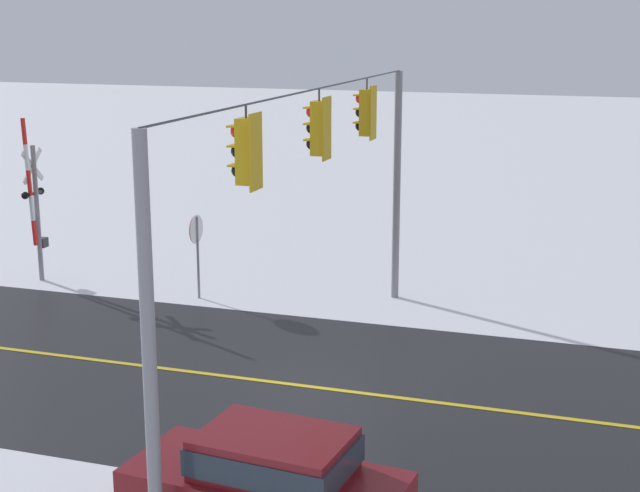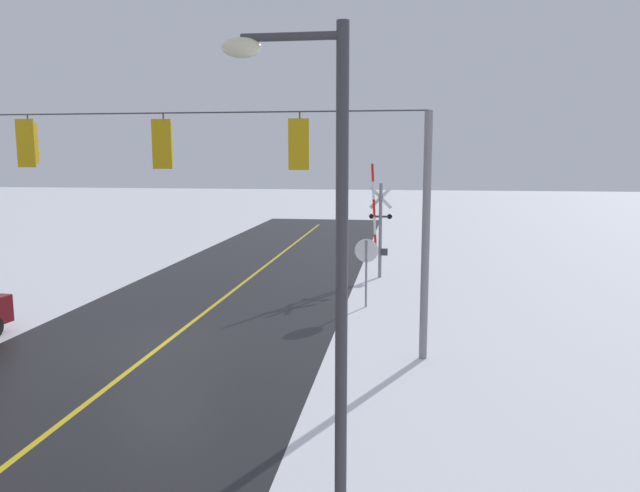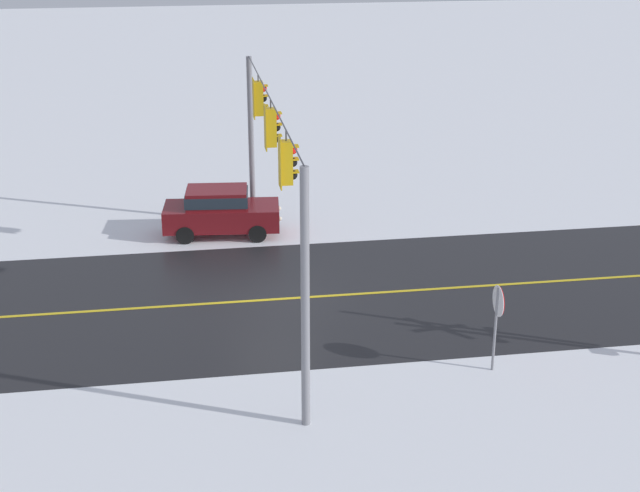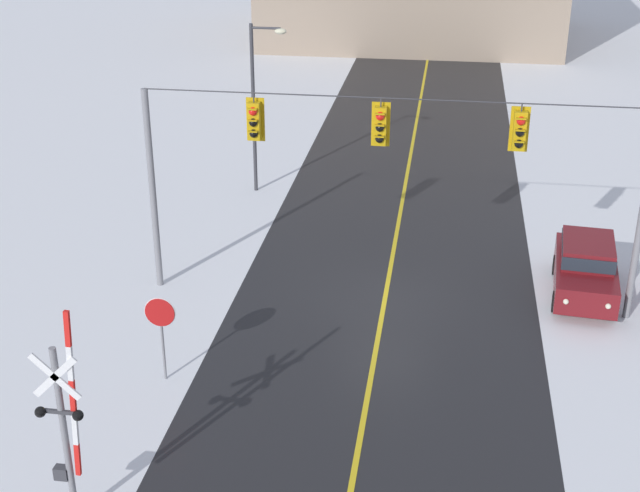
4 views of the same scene
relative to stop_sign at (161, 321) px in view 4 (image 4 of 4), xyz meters
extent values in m
plane|color=white|center=(5.21, 5.15, -1.71)|extent=(160.00, 160.00, 0.00)
cube|color=black|center=(5.21, 11.15, -1.71)|extent=(9.00, 80.00, 0.01)
cube|color=gold|center=(5.21, 11.15, -1.70)|extent=(0.14, 72.00, 0.01)
cylinder|color=gray|center=(-1.79, 5.15, 1.39)|extent=(0.20, 0.20, 6.20)
cylinder|color=#38383D|center=(5.21, 5.15, 4.49)|extent=(14.00, 0.04, 0.04)
cylinder|color=#38383D|center=(1.37, 5.15, 4.35)|extent=(0.04, 0.04, 0.27)
cube|color=#C6990F|center=(1.37, 5.15, 3.68)|extent=(0.34, 0.28, 1.08)
cube|color=#C6990F|center=(1.37, 5.31, 3.68)|extent=(0.52, 0.03, 1.26)
sphere|color=red|center=(1.37, 5.00, 4.00)|extent=(0.24, 0.24, 0.24)
cube|color=#C6990F|center=(1.37, 4.93, 4.08)|extent=(0.26, 0.16, 0.03)
sphere|color=black|center=(1.37, 5.00, 3.68)|extent=(0.24, 0.24, 0.24)
cube|color=#C6990F|center=(1.37, 4.93, 3.76)|extent=(0.26, 0.16, 0.03)
sphere|color=black|center=(1.37, 5.00, 3.36)|extent=(0.24, 0.24, 0.24)
cube|color=#C6990F|center=(1.37, 4.93, 3.44)|extent=(0.26, 0.16, 0.03)
cylinder|color=#38383D|center=(4.92, 5.15, 4.36)|extent=(0.04, 0.04, 0.25)
cube|color=#C6990F|center=(4.92, 5.15, 3.70)|extent=(0.34, 0.28, 1.08)
cube|color=#C6990F|center=(4.92, 5.31, 3.70)|extent=(0.52, 0.03, 1.26)
sphere|color=red|center=(4.92, 5.00, 4.02)|extent=(0.24, 0.24, 0.24)
cube|color=#C6990F|center=(4.92, 4.93, 4.10)|extent=(0.26, 0.16, 0.03)
sphere|color=black|center=(4.92, 5.00, 3.70)|extent=(0.24, 0.24, 0.24)
cube|color=#C6990F|center=(4.92, 4.93, 3.78)|extent=(0.26, 0.16, 0.03)
sphere|color=black|center=(4.92, 5.00, 3.38)|extent=(0.24, 0.24, 0.24)
cube|color=#C6990F|center=(4.92, 4.93, 3.46)|extent=(0.26, 0.16, 0.03)
cylinder|color=#38383D|center=(8.69, 5.15, 4.38)|extent=(0.04, 0.04, 0.22)
cube|color=#C6990F|center=(8.69, 5.15, 3.73)|extent=(0.34, 0.28, 1.08)
cube|color=#C6990F|center=(8.69, 5.31, 3.73)|extent=(0.52, 0.03, 1.26)
sphere|color=red|center=(8.69, 5.00, 4.05)|extent=(0.24, 0.24, 0.24)
cube|color=#C6990F|center=(8.69, 4.93, 4.13)|extent=(0.26, 0.16, 0.03)
sphere|color=black|center=(8.69, 5.00, 3.73)|extent=(0.24, 0.24, 0.24)
cube|color=#C6990F|center=(8.69, 4.93, 3.81)|extent=(0.26, 0.16, 0.03)
sphere|color=black|center=(8.69, 5.00, 3.41)|extent=(0.24, 0.24, 0.24)
cube|color=#C6990F|center=(8.69, 4.93, 3.49)|extent=(0.26, 0.16, 0.03)
cylinder|color=gray|center=(0.00, 0.02, -0.56)|extent=(0.07, 0.07, 2.30)
cylinder|color=#B71414|center=(0.00, -0.02, 0.24)|extent=(0.76, 0.03, 0.76)
cylinder|color=white|center=(0.00, 0.00, 0.24)|extent=(0.80, 0.02, 0.80)
cylinder|color=gray|center=(-0.24, -5.20, 0.29)|extent=(0.14, 0.14, 4.00)
cube|color=white|center=(-0.24, -5.25, 1.69)|extent=(0.98, 0.04, 0.98)
cube|color=white|center=(-0.24, -5.25, 1.69)|extent=(0.98, 0.04, 0.98)
cube|color=#38383D|center=(-0.24, -5.24, 0.89)|extent=(0.80, 0.06, 0.08)
sphere|color=black|center=(-0.62, -5.30, 0.89)|extent=(0.22, 0.22, 0.22)
sphere|color=black|center=(0.14, -5.30, 0.89)|extent=(0.22, 0.22, 0.22)
cube|color=red|center=(-0.05, -5.20, -0.24)|extent=(0.14, 0.08, 0.75)
cube|color=white|center=(-0.01, -5.20, 0.50)|extent=(0.14, 0.08, 0.75)
cube|color=red|center=(0.03, -5.20, 1.24)|extent=(0.14, 0.08, 0.75)
cube|color=white|center=(0.07, -5.20, 1.99)|extent=(0.14, 0.08, 0.75)
cube|color=red|center=(0.11, -5.20, 2.73)|extent=(0.14, 0.08, 0.75)
cube|color=#38383D|center=(-0.42, -5.20, -0.61)|extent=(0.28, 0.20, 0.28)
cube|color=maroon|center=(11.12, 6.36, -0.99)|extent=(2.13, 4.25, 0.80)
cube|color=maroon|center=(11.13, 6.51, -0.29)|extent=(1.69, 2.26, 0.64)
cube|color=#232D38|center=(11.13, 6.51, -0.29)|extent=(1.73, 2.35, 0.40)
sphere|color=#EFEACC|center=(11.50, 4.25, -0.94)|extent=(0.16, 0.16, 0.16)
sphere|color=#EFEACC|center=(10.36, 4.35, -0.94)|extent=(0.16, 0.16, 0.16)
cylinder|color=black|center=(11.80, 5.02, -1.39)|extent=(0.28, 0.66, 0.64)
cylinder|color=black|center=(10.20, 5.17, -1.39)|extent=(0.28, 0.66, 0.64)
cylinder|color=black|center=(12.03, 7.55, -1.39)|extent=(0.28, 0.66, 0.64)
cylinder|color=black|center=(10.44, 7.70, -1.39)|extent=(0.28, 0.66, 0.64)
cylinder|color=#38383D|center=(-0.59, 13.63, 1.54)|extent=(0.14, 0.14, 6.50)
cylinder|color=#38383D|center=(-0.04, 13.63, 4.64)|extent=(1.10, 0.09, 0.09)
ellipsoid|color=beige|center=(0.51, 13.63, 4.54)|extent=(0.44, 0.28, 0.22)
camera|label=1|loc=(22.91, 11.07, 5.85)|focal=53.33mm
camera|label=2|loc=(-1.28, 20.18, 3.37)|focal=33.86mm
camera|label=3|loc=(-19.79, 7.64, 9.74)|focal=50.94mm
camera|label=4|loc=(6.79, -18.55, 10.87)|focal=50.01mm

